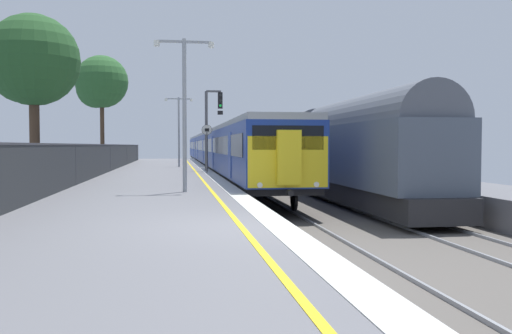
{
  "coord_description": "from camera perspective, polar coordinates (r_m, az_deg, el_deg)",
  "views": [
    {
      "loc": [
        -1.62,
        -10.46,
        1.56
      ],
      "look_at": [
        1.23,
        8.43,
        0.81
      ],
      "focal_mm": 38.23,
      "sensor_mm": 36.0,
      "label": 1
    }
  ],
  "objects": [
    {
      "name": "ground",
      "position": [
        11.5,
        13.49,
        -8.68
      ],
      "size": [
        17.4,
        110.0,
        1.21
      ],
      "color": "slate"
    },
    {
      "name": "commuter_train_at_platform",
      "position": [
        49.28,
        -4.25,
        1.92
      ],
      "size": [
        2.83,
        63.75,
        3.81
      ],
      "color": "navy",
      "rests_on": "ground"
    },
    {
      "name": "freight_train_adjacent_track",
      "position": [
        29.07,
        6.83,
        2.05
      ],
      "size": [
        2.6,
        26.95,
        4.51
      ],
      "color": "#232326",
      "rests_on": "ground"
    },
    {
      "name": "signal_gantry",
      "position": [
        33.56,
        -4.75,
        4.86
      ],
      "size": [
        1.1,
        0.24,
        4.93
      ],
      "color": "#47474C",
      "rests_on": "ground"
    },
    {
      "name": "speed_limit_sign",
      "position": [
        31.36,
        -5.16,
        2.6
      ],
      "size": [
        0.59,
        0.08,
        2.75
      ],
      "color": "#59595B",
      "rests_on": "ground"
    },
    {
      "name": "platform_lamp_mid",
      "position": [
        18.48,
        -7.5,
        6.88
      ],
      "size": [
        2.0,
        0.2,
        5.12
      ],
      "color": "#93999E",
      "rests_on": "ground"
    },
    {
      "name": "platform_lamp_far",
      "position": [
        39.95,
        -8.08,
        4.33
      ],
      "size": [
        2.0,
        0.2,
        5.03
      ],
      "color": "#93999E",
      "rests_on": "ground"
    },
    {
      "name": "background_tree_left",
      "position": [
        23.51,
        -22.49,
        9.98
      ],
      "size": [
        3.6,
        3.6,
        6.72
      ],
      "color": "#473323",
      "rests_on": "ground"
    },
    {
      "name": "background_tree_centre",
      "position": [
        41.86,
        -16.01,
        8.35
      ],
      "size": [
        3.82,
        3.82,
        8.13
      ],
      "color": "#473323",
      "rests_on": "ground"
    }
  ]
}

